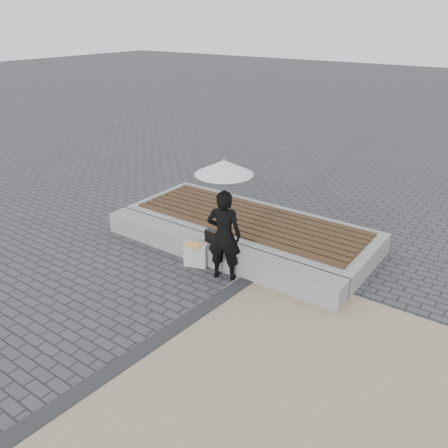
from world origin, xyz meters
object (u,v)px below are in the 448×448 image
Objects in this scene: seating_ledge at (213,252)px; woman at (224,235)px; handbag at (214,237)px; canvas_tote at (196,255)px; parasol at (224,167)px.

woman reaches higher than seating_ledge.
seating_ledge is 0.83m from woman.
canvas_tote is at bearing -120.87° from handbag.
parasol reaches higher than canvas_tote.
seating_ledge is 4.24× the size of parasol.
parasol is 1.86m from canvas_tote.
seating_ledge is 11.59× the size of canvas_tote.
canvas_tote is at bearing 177.30° from parasol.
seating_ledge is 0.32m from handbag.
parasol is 2.73× the size of canvas_tote.
woman is at bearing -21.21° from canvas_tote.
woman is 1.35× the size of parasol.
handbag is (-0.45, 0.31, -0.28)m from woman.
woman is (0.48, -0.33, 0.59)m from seating_ledge.
handbag is (0.03, -0.02, 0.32)m from seating_ledge.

